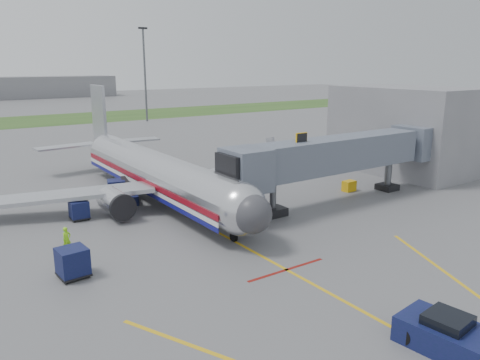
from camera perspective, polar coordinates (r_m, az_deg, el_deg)
ground at (r=33.00m, az=1.18°, el=-8.48°), size 400.00×400.00×0.00m
grass_strip at (r=116.82m, az=-25.65°, el=6.40°), size 300.00×25.00×0.01m
apron_markings at (r=27.88m, az=10.31°, el=-13.13°), size 21.52×50.00×0.01m
airliner at (r=44.91m, az=-10.20°, el=0.93°), size 32.10×35.67×10.25m
jet_bridge at (r=43.50m, az=11.21°, el=2.92°), size 25.30×4.00×6.90m
terminal at (r=59.60m, az=19.46°, el=5.84°), size 10.00×16.00×10.00m
light_mast_right at (r=108.58m, az=-11.52°, el=12.72°), size 2.00×0.44×20.40m
pushback_tug at (r=24.12m, az=23.83°, el=-16.88°), size 2.94×4.31×1.69m
baggage_cart_a at (r=30.41m, az=-19.73°, el=-9.45°), size 1.85×1.85×1.84m
baggage_cart_b at (r=41.13m, az=-19.02°, el=-3.49°), size 1.51×1.51×1.58m
baggage_cart_c at (r=46.66m, az=-14.82°, el=-1.05°), size 1.99×1.99×1.76m
belt_loader at (r=45.23m, az=-13.37°, el=-1.96°), size 2.08×4.18×1.97m
ground_power_cart at (r=48.89m, az=13.15°, el=-0.72°), size 1.37×0.95×1.06m
ramp_worker at (r=34.48m, az=-20.37°, el=-6.81°), size 0.76×0.64×1.77m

